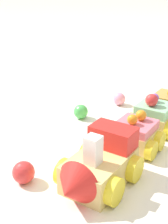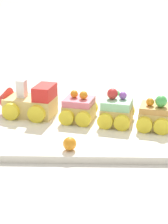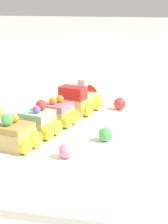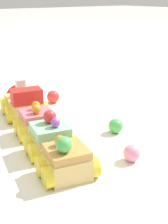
% 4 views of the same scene
% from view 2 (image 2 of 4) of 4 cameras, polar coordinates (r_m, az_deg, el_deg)
% --- Properties ---
extents(ground_plane, '(10.00, 10.00, 0.00)m').
position_cam_2_polar(ground_plane, '(0.77, 0.02, -0.82)').
color(ground_plane, beige).
extents(display_board, '(0.65, 0.41, 0.01)m').
position_cam_2_polar(display_board, '(0.77, 0.02, -0.41)').
color(display_board, white).
rests_on(display_board, ground_plane).
extents(cake_train_locomotive, '(0.13, 0.10, 0.07)m').
position_cam_2_polar(cake_train_locomotive, '(0.75, -8.73, 1.38)').
color(cake_train_locomotive, '#E5C675').
rests_on(cake_train_locomotive, display_board).
extents(cake_car_strawberry, '(0.08, 0.09, 0.06)m').
position_cam_2_polar(cake_car_strawberry, '(0.72, -0.77, 0.42)').
color(cake_car_strawberry, '#E5C675').
rests_on(cake_car_strawberry, display_board).
extents(cake_car_mint, '(0.08, 0.09, 0.07)m').
position_cam_2_polar(cake_car_mint, '(0.70, 5.00, 0.08)').
color(cake_car_mint, '#E5C675').
rests_on(cake_car_mint, display_board).
extents(cake_car_caramel, '(0.08, 0.09, 0.06)m').
position_cam_2_polar(cake_car_caramel, '(0.70, 10.77, -0.57)').
color(cake_car_caramel, '#E5C675').
rests_on(cake_car_caramel, display_board).
extents(gumball_red, '(0.03, 0.03, 0.03)m').
position_cam_2_polar(gumball_red, '(0.84, -9.34, 2.56)').
color(gumball_red, red).
rests_on(gumball_red, display_board).
extents(gumball_orange, '(0.02, 0.02, 0.02)m').
position_cam_2_polar(gumball_orange, '(0.60, -2.19, -4.85)').
color(gumball_orange, orange).
rests_on(gumball_orange, display_board).
extents(gumball_pink, '(0.03, 0.03, 0.03)m').
position_cam_2_polar(gumball_pink, '(0.80, 11.33, 1.28)').
color(gumball_pink, pink).
rests_on(gumball_pink, display_board).
extents(gumball_green, '(0.03, 0.03, 0.03)m').
position_cam_2_polar(gumball_green, '(0.83, 4.79, 2.44)').
color(gumball_green, '#4CBC56').
rests_on(gumball_green, display_board).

